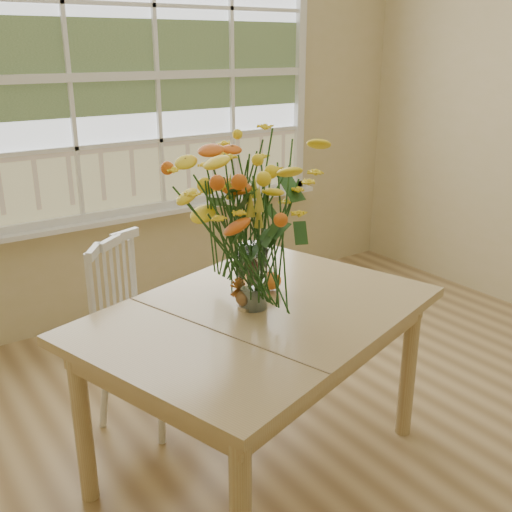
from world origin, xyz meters
TOP-DOWN VIEW (x-y plane):
  - floor at (0.00, 0.00)m, footprint 4.00×4.50m
  - wall_back at (0.00, 2.25)m, footprint 4.00×0.02m
  - window at (0.00, 2.21)m, footprint 2.42×0.12m
  - dining_table at (-0.45, 0.48)m, footprint 1.59×1.32m
  - windsor_chair at (-0.72, 1.12)m, footprint 0.56×0.55m
  - flower_vase at (-0.46, 0.51)m, footprint 0.55×0.55m
  - pumpkin at (-0.30, 0.61)m, footprint 0.10×0.10m
  - turkey_figurine at (-0.48, 0.51)m, footprint 0.11×0.08m
  - dark_gourd at (-0.35, 0.67)m, footprint 0.13×0.10m

SIDE VIEW (x-z plane):
  - floor at x=0.00m, z-range -0.01..0.00m
  - windsor_chair at x=-0.72m, z-range 0.06..0.93m
  - dining_table at x=-0.45m, z-range 0.27..1.01m
  - dark_gourd at x=-0.35m, z-range 0.73..0.80m
  - pumpkin at x=-0.30m, z-range 0.73..0.81m
  - turkey_figurine at x=-0.48m, z-range 0.72..0.84m
  - flower_vase at x=-0.46m, z-range 0.80..1.45m
  - wall_back at x=0.00m, z-range 0.00..2.70m
  - window at x=0.00m, z-range 0.66..2.40m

